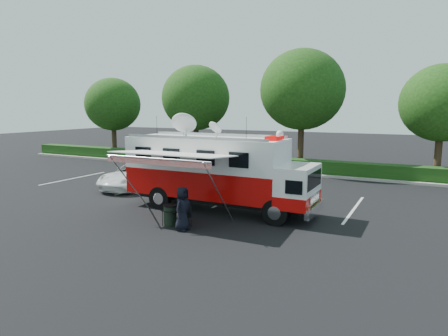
{
  "coord_description": "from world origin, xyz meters",
  "views": [
    {
      "loc": [
        8.3,
        -15.79,
        4.69
      ],
      "look_at": [
        0.0,
        0.5,
        1.9
      ],
      "focal_mm": 32.0,
      "sensor_mm": 36.0,
      "label": 1
    }
  ],
  "objects_px": {
    "white_suv": "(136,187)",
    "trash_bin": "(170,215)",
    "command_truck": "(217,171)",
    "folding_table": "(171,211)"
  },
  "relations": [
    {
      "from": "white_suv",
      "to": "trash_bin",
      "type": "bearing_deg",
      "value": -45.19
    },
    {
      "from": "trash_bin",
      "to": "command_truck",
      "type": "bearing_deg",
      "value": 79.18
    },
    {
      "from": "white_suv",
      "to": "trash_bin",
      "type": "xyz_separation_m",
      "value": [
        6.18,
        -5.42,
        0.42
      ]
    },
    {
      "from": "command_truck",
      "to": "white_suv",
      "type": "bearing_deg",
      "value": 160.09
    },
    {
      "from": "command_truck",
      "to": "folding_table",
      "type": "height_order",
      "value": "command_truck"
    },
    {
      "from": "command_truck",
      "to": "folding_table",
      "type": "relative_size",
      "value": 10.28
    },
    {
      "from": "command_truck",
      "to": "folding_table",
      "type": "distance_m",
      "value": 3.29
    },
    {
      "from": "folding_table",
      "to": "trash_bin",
      "type": "xyz_separation_m",
      "value": [
        -0.08,
        0.03,
        -0.17
      ]
    },
    {
      "from": "command_truck",
      "to": "trash_bin",
      "type": "height_order",
      "value": "command_truck"
    },
    {
      "from": "white_suv",
      "to": "folding_table",
      "type": "xyz_separation_m",
      "value": [
        6.27,
        -5.45,
        0.59
      ]
    }
  ]
}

